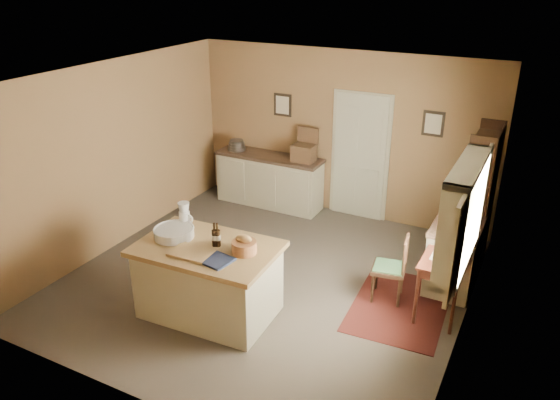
# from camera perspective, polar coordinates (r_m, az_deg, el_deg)

# --- Properties ---
(ground) EXTENTS (5.00, 5.00, 0.00)m
(ground) POSITION_cam_1_polar(r_m,az_deg,el_deg) (7.41, -1.27, -8.27)
(ground) COLOR #61564A
(ground) RESTS_ON ground
(wall_back) EXTENTS (5.00, 0.10, 2.70)m
(wall_back) POSITION_cam_1_polar(r_m,az_deg,el_deg) (8.94, 6.38, 6.83)
(wall_back) COLOR olive
(wall_back) RESTS_ON ground
(wall_front) EXTENTS (5.00, 0.10, 2.70)m
(wall_front) POSITION_cam_1_polar(r_m,az_deg,el_deg) (4.98, -15.42, -8.31)
(wall_front) COLOR olive
(wall_front) RESTS_ON ground
(wall_left) EXTENTS (0.10, 5.00, 2.70)m
(wall_left) POSITION_cam_1_polar(r_m,az_deg,el_deg) (8.22, -16.90, 4.41)
(wall_left) COLOR olive
(wall_left) RESTS_ON ground
(wall_right) EXTENTS (0.10, 5.00, 2.70)m
(wall_right) POSITION_cam_1_polar(r_m,az_deg,el_deg) (6.10, 19.74, -2.73)
(wall_right) COLOR olive
(wall_right) RESTS_ON ground
(ceiling) EXTENTS (5.00, 5.00, 0.00)m
(ceiling) POSITION_cam_1_polar(r_m,az_deg,el_deg) (6.40, -1.49, 12.69)
(ceiling) COLOR silver
(ceiling) RESTS_ON wall_back
(door) EXTENTS (0.97, 0.06, 2.11)m
(door) POSITION_cam_1_polar(r_m,az_deg,el_deg) (8.89, 8.33, 4.63)
(door) COLOR beige
(door) RESTS_ON ground
(framed_prints) EXTENTS (2.82, 0.02, 0.38)m
(framed_prints) POSITION_cam_1_polar(r_m,az_deg,el_deg) (8.75, 7.67, 8.92)
(framed_prints) COLOR black
(framed_prints) RESTS_ON ground
(window) EXTENTS (0.25, 1.99, 1.12)m
(window) POSITION_cam_1_polar(r_m,az_deg,el_deg) (5.84, 18.96, -1.61)
(window) COLOR #C0B697
(window) RESTS_ON ground
(work_island) EXTENTS (1.67, 1.13, 1.20)m
(work_island) POSITION_cam_1_polar(r_m,az_deg,el_deg) (6.57, -7.51, -8.08)
(work_island) COLOR #C0B697
(work_island) RESTS_ON ground
(sideboard) EXTENTS (1.88, 0.54, 1.18)m
(sideboard) POSITION_cam_1_polar(r_m,az_deg,el_deg) (9.42, -1.08, 2.27)
(sideboard) COLOR #C0B697
(sideboard) RESTS_ON ground
(rug) EXTENTS (1.19, 1.66, 0.01)m
(rug) POSITION_cam_1_polar(r_m,az_deg,el_deg) (7.04, 12.39, -10.75)
(rug) COLOR #481410
(rug) RESTS_ON ground
(writing_desk) EXTENTS (0.50, 0.82, 0.82)m
(writing_desk) POSITION_cam_1_polar(r_m,az_deg,el_deg) (6.71, 16.82, -6.48)
(writing_desk) COLOR #36170E
(writing_desk) RESTS_ON ground
(desk_chair) EXTENTS (0.46, 0.46, 0.86)m
(desk_chair) POSITION_cam_1_polar(r_m,az_deg,el_deg) (6.94, 11.29, -7.05)
(desk_chair) COLOR black
(desk_chair) RESTS_ON ground
(right_cabinet) EXTENTS (0.59, 1.06, 0.99)m
(right_cabinet) POSITION_cam_1_polar(r_m,az_deg,el_deg) (7.45, 17.80, -5.26)
(right_cabinet) COLOR #C0B697
(right_cabinet) RESTS_ON ground
(shelving_unit) EXTENTS (0.33, 0.88, 1.96)m
(shelving_unit) POSITION_cam_1_polar(r_m,az_deg,el_deg) (7.87, 20.34, 0.19)
(shelving_unit) COLOR black
(shelving_unit) RESTS_ON ground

